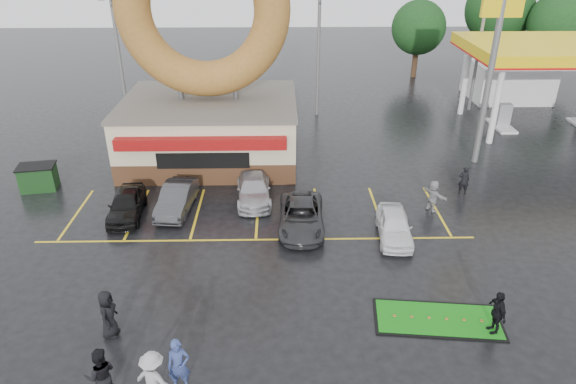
{
  "coord_description": "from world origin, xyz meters",
  "views": [
    {
      "loc": [
        1.08,
        -16.38,
        12.62
      ],
      "look_at": [
        1.48,
        3.86,
        2.2
      ],
      "focal_mm": 32.0,
      "sensor_mm": 36.0,
      "label": 1
    }
  ],
  "objects_px": {
    "streetlight_left": "(119,55)",
    "dumpster": "(38,178)",
    "donut_shop": "(208,86)",
    "car_dgrey": "(177,198)",
    "person_blue": "(179,366)",
    "shell_sign": "(497,37)",
    "streetlight_right": "(479,48)",
    "putting_green": "(438,319)",
    "car_grey": "(301,216)",
    "car_silver": "(254,189)",
    "car_white": "(394,226)",
    "car_black": "(126,204)",
    "person_cameraman": "(497,313)",
    "gas_station": "(536,65)",
    "streetlight_mid": "(318,51)"
  },
  "relations": [
    {
      "from": "streetlight_left",
      "to": "dumpster",
      "type": "height_order",
      "value": "streetlight_left"
    },
    {
      "from": "donut_shop",
      "to": "car_dgrey",
      "type": "distance_m",
      "value": 7.76
    },
    {
      "from": "streetlight_left",
      "to": "person_blue",
      "type": "relative_size",
      "value": 4.77
    },
    {
      "from": "shell_sign",
      "to": "streetlight_right",
      "type": "xyz_separation_m",
      "value": [
        3.0,
        9.92,
        -2.6
      ]
    },
    {
      "from": "streetlight_left",
      "to": "putting_green",
      "type": "distance_m",
      "value": 28.1
    },
    {
      "from": "shell_sign",
      "to": "car_grey",
      "type": "distance_m",
      "value": 14.88
    },
    {
      "from": "car_silver",
      "to": "putting_green",
      "type": "bearing_deg",
      "value": -57.1
    },
    {
      "from": "car_grey",
      "to": "car_white",
      "type": "relative_size",
      "value": 1.24
    },
    {
      "from": "dumpster",
      "to": "putting_green",
      "type": "bearing_deg",
      "value": -40.02
    },
    {
      "from": "streetlight_right",
      "to": "putting_green",
      "type": "distance_m",
      "value": 26.18
    },
    {
      "from": "shell_sign",
      "to": "car_dgrey",
      "type": "bearing_deg",
      "value": -161.45
    },
    {
      "from": "car_grey",
      "to": "car_black",
      "type": "bearing_deg",
      "value": 173.59
    },
    {
      "from": "car_black",
      "to": "car_silver",
      "type": "distance_m",
      "value": 6.35
    },
    {
      "from": "car_grey",
      "to": "person_blue",
      "type": "height_order",
      "value": "person_blue"
    },
    {
      "from": "car_dgrey",
      "to": "car_black",
      "type": "bearing_deg",
      "value": -161.55
    },
    {
      "from": "car_black",
      "to": "streetlight_right",
      "type": "bearing_deg",
      "value": 31.72
    },
    {
      "from": "person_cameraman",
      "to": "car_white",
      "type": "bearing_deg",
      "value": -167.05
    },
    {
      "from": "car_dgrey",
      "to": "dumpster",
      "type": "bearing_deg",
      "value": 167.43
    },
    {
      "from": "car_silver",
      "to": "person_blue",
      "type": "height_order",
      "value": "person_blue"
    },
    {
      "from": "car_dgrey",
      "to": "car_white",
      "type": "bearing_deg",
      "value": -10.12
    },
    {
      "from": "car_silver",
      "to": "car_grey",
      "type": "xyz_separation_m",
      "value": [
        2.35,
        -2.9,
        0.01
      ]
    },
    {
      "from": "car_dgrey",
      "to": "car_silver",
      "type": "relative_size",
      "value": 0.95
    },
    {
      "from": "person_blue",
      "to": "gas_station",
      "type": "bearing_deg",
      "value": 39.01
    },
    {
      "from": "car_white",
      "to": "gas_station",
      "type": "bearing_deg",
      "value": 56.51
    },
    {
      "from": "car_black",
      "to": "car_grey",
      "type": "relative_size",
      "value": 0.85
    },
    {
      "from": "shell_sign",
      "to": "car_grey",
      "type": "relative_size",
      "value": 2.37
    },
    {
      "from": "person_cameraman",
      "to": "shell_sign",
      "type": "bearing_deg",
      "value": 156.43
    },
    {
      "from": "shell_sign",
      "to": "streetlight_left",
      "type": "distance_m",
      "value": 24.46
    },
    {
      "from": "car_silver",
      "to": "car_dgrey",
      "type": "bearing_deg",
      "value": -168.18
    },
    {
      "from": "streetlight_mid",
      "to": "dumpster",
      "type": "xyz_separation_m",
      "value": [
        -15.9,
        -12.13,
        -4.13
      ]
    },
    {
      "from": "car_grey",
      "to": "car_white",
      "type": "xyz_separation_m",
      "value": [
        4.18,
        -0.93,
        -0.0
      ]
    },
    {
      "from": "shell_sign",
      "to": "person_blue",
      "type": "distance_m",
      "value": 23.58
    },
    {
      "from": "streetlight_left",
      "to": "car_black",
      "type": "bearing_deg",
      "value": -75.68
    },
    {
      "from": "car_dgrey",
      "to": "car_silver",
      "type": "xyz_separation_m",
      "value": [
        3.78,
        1.05,
        -0.05
      ]
    },
    {
      "from": "person_blue",
      "to": "person_cameraman",
      "type": "xyz_separation_m",
      "value": [
        10.52,
        2.28,
        -0.08
      ]
    },
    {
      "from": "car_silver",
      "to": "person_blue",
      "type": "distance_m",
      "value": 12.5
    },
    {
      "from": "person_cameraman",
      "to": "putting_green",
      "type": "bearing_deg",
      "value": -116.64
    },
    {
      "from": "streetlight_left",
      "to": "person_blue",
      "type": "xyz_separation_m",
      "value": [
        8.02,
        -24.95,
        -3.84
      ]
    },
    {
      "from": "car_black",
      "to": "car_dgrey",
      "type": "relative_size",
      "value": 0.96
    },
    {
      "from": "streetlight_right",
      "to": "dumpster",
      "type": "relative_size",
      "value": 5.0
    },
    {
      "from": "streetlight_mid",
      "to": "person_cameraman",
      "type": "xyz_separation_m",
      "value": [
        4.54,
        -23.67,
        -3.92
      ]
    },
    {
      "from": "donut_shop",
      "to": "car_silver",
      "type": "height_order",
      "value": "donut_shop"
    },
    {
      "from": "streetlight_right",
      "to": "person_blue",
      "type": "relative_size",
      "value": 4.77
    },
    {
      "from": "car_grey",
      "to": "person_blue",
      "type": "bearing_deg",
      "value": -111.15
    },
    {
      "from": "person_blue",
      "to": "putting_green",
      "type": "distance_m",
      "value": 9.28
    },
    {
      "from": "streetlight_mid",
      "to": "car_dgrey",
      "type": "height_order",
      "value": "streetlight_mid"
    },
    {
      "from": "streetlight_left",
      "to": "dumpster",
      "type": "distance_m",
      "value": 12.03
    },
    {
      "from": "car_dgrey",
      "to": "person_blue",
      "type": "relative_size",
      "value": 2.11
    },
    {
      "from": "car_white",
      "to": "streetlight_left",
      "type": "bearing_deg",
      "value": 139.46
    },
    {
      "from": "gas_station",
      "to": "putting_green",
      "type": "xyz_separation_m",
      "value": [
        -13.22,
        -23.06,
        -3.66
      ]
    }
  ]
}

